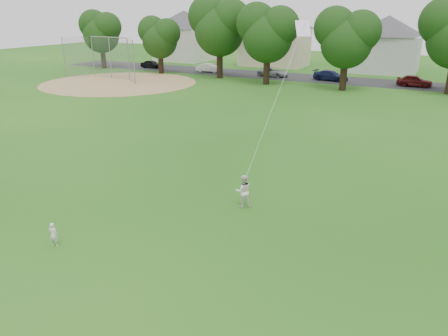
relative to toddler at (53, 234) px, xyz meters
The scene contains 10 objects.
ground 4.22m from the toddler, 37.40° to the left, with size 160.00×160.00×0.00m, color #185212.
street 44.67m from the toddler, 85.72° to the left, with size 90.00×7.00×0.01m, color #2D2D30.
dirt_infield 38.04m from the toddler, 126.58° to the left, with size 18.00×18.00×0.02m, color #9E7F51.
toddler is the anchor object (origin of this frame).
older_boy 7.75m from the toddler, 53.10° to the left, with size 0.71×0.55×1.46m, color silver.
kite 10.40m from the toddler, 58.31° to the left, with size 0.95×2.52×7.55m.
baseball_backstop 41.54m from the toddler, 128.64° to the left, with size 11.31×2.61×4.95m.
tree_row 39.87m from the toddler, 79.52° to the left, with size 83.32×9.45×10.69m.
parked_cars 44.09m from the toddler, 81.03° to the left, with size 63.31×2.25×1.28m.
house_row 54.85m from the toddler, 85.91° to the left, with size 76.96×14.15×9.69m.
Camera 1 is at (8.51, -12.09, 8.06)m, focal length 35.00 mm.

